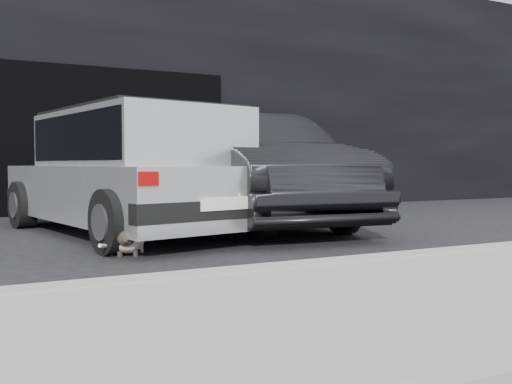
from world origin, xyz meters
name	(u,v)px	position (x,y,z in m)	size (l,w,h in m)	color
ground	(113,243)	(0.00, 0.00, 0.00)	(80.00, 80.00, 0.00)	black
building_facade	(95,87)	(1.00, 6.00, 2.50)	(34.00, 4.00, 5.00)	black
garage_opening	(118,141)	(1.00, 3.99, 1.30)	(4.00, 0.10, 2.60)	black
curb	(316,269)	(1.00, -2.60, 0.06)	(18.00, 0.25, 0.12)	gray
sidewalk	(426,303)	(1.00, -3.80, 0.06)	(18.00, 2.20, 0.11)	gray
silver_hatchback	(134,167)	(0.44, 0.75, 0.85)	(2.72, 4.49, 1.55)	silver
second_car	(248,169)	(2.16, 1.00, 0.81)	(1.72, 4.92, 1.62)	black
cat_siamese	(129,241)	(-0.04, -0.87, 0.14)	(0.47, 0.84, 0.30)	beige
cat_white	(129,237)	(-0.01, -0.78, 0.16)	(0.62, 0.49, 0.34)	silver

